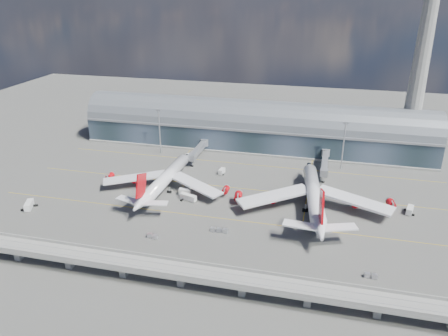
% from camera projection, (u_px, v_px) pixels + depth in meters
% --- Properties ---
extents(ground, '(500.00, 500.00, 0.00)m').
position_uv_depth(ground, '(222.00, 207.00, 189.47)').
color(ground, '#474744').
rests_on(ground, ground).
extents(taxi_lines, '(200.00, 80.12, 0.01)m').
position_uv_depth(taxi_lines, '(234.00, 186.00, 209.23)').
color(taxi_lines, gold).
rests_on(taxi_lines, ground).
extents(terminal, '(200.00, 30.00, 28.00)m').
position_uv_depth(terminal, '(255.00, 128.00, 254.75)').
color(terminal, '#1F2D34').
rests_on(terminal, ground).
extents(control_tower, '(19.00, 19.00, 103.00)m').
position_uv_depth(control_tower, '(421.00, 63.00, 224.85)').
color(control_tower, gray).
rests_on(control_tower, ground).
extents(guideway, '(220.00, 8.50, 7.20)m').
position_uv_depth(guideway, '(181.00, 272.00, 138.23)').
color(guideway, gray).
rests_on(guideway, ground).
extents(floodlight_mast_left, '(3.00, 0.70, 25.70)m').
position_uv_depth(floodlight_mast_left, '(160.00, 130.00, 244.27)').
color(floodlight_mast_left, gray).
rests_on(floodlight_mast_left, ground).
extents(floodlight_mast_right, '(3.00, 0.70, 25.70)m').
position_uv_depth(floodlight_mast_right, '(343.00, 145.00, 222.34)').
color(floodlight_mast_right, gray).
rests_on(floodlight_mast_right, ground).
extents(airliner_left, '(61.04, 64.09, 19.56)m').
position_uv_depth(airliner_left, '(164.00, 180.00, 201.90)').
color(airliner_left, white).
rests_on(airliner_left, ground).
extents(airliner_right, '(68.30, 71.44, 22.67)m').
position_uv_depth(airliner_right, '(314.00, 197.00, 185.12)').
color(airliner_right, white).
rests_on(airliner_right, ground).
extents(jet_bridge_left, '(4.40, 28.00, 7.25)m').
position_uv_depth(jet_bridge_left, '(199.00, 149.00, 240.75)').
color(jet_bridge_left, gray).
rests_on(jet_bridge_left, ground).
extents(jet_bridge_right, '(4.40, 32.00, 7.25)m').
position_uv_depth(jet_bridge_right, '(325.00, 161.00, 224.08)').
color(jet_bridge_right, gray).
rests_on(jet_bridge_right, ground).
extents(service_truck_0, '(5.24, 7.92, 3.13)m').
position_uv_depth(service_truck_0, '(29.00, 205.00, 187.29)').
color(service_truck_0, silver).
rests_on(service_truck_0, ground).
extents(service_truck_1, '(5.37, 2.86, 3.04)m').
position_uv_depth(service_truck_1, '(185.00, 192.00, 199.37)').
color(service_truck_1, silver).
rests_on(service_truck_1, ground).
extents(service_truck_2, '(8.15, 4.58, 2.84)m').
position_uv_depth(service_truck_2, '(188.00, 197.00, 194.53)').
color(service_truck_2, silver).
rests_on(service_truck_2, ground).
extents(service_truck_3, '(3.89, 6.42, 2.91)m').
position_uv_depth(service_truck_3, '(410.00, 210.00, 183.56)').
color(service_truck_3, silver).
rests_on(service_truck_3, ground).
extents(service_truck_4, '(2.88, 4.96, 2.72)m').
position_uv_depth(service_truck_4, '(222.00, 171.00, 221.61)').
color(service_truck_4, silver).
rests_on(service_truck_4, ground).
extents(service_truck_5, '(5.50, 5.00, 2.61)m').
position_uv_depth(service_truck_5, '(190.00, 157.00, 240.21)').
color(service_truck_5, silver).
rests_on(service_truck_5, ground).
extents(cargo_train_0, '(4.74, 2.36, 1.54)m').
position_uv_depth(cargo_train_0, '(152.00, 236.00, 165.91)').
color(cargo_train_0, gray).
rests_on(cargo_train_0, ground).
extents(cargo_train_1, '(7.04, 1.70, 1.56)m').
position_uv_depth(cargo_train_1, '(219.00, 230.00, 169.86)').
color(cargo_train_1, gray).
rests_on(cargo_train_1, ground).
extents(cargo_train_2, '(4.59, 1.81, 1.52)m').
position_uv_depth(cargo_train_2, '(371.00, 276.00, 143.47)').
color(cargo_train_2, gray).
rests_on(cargo_train_2, ground).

